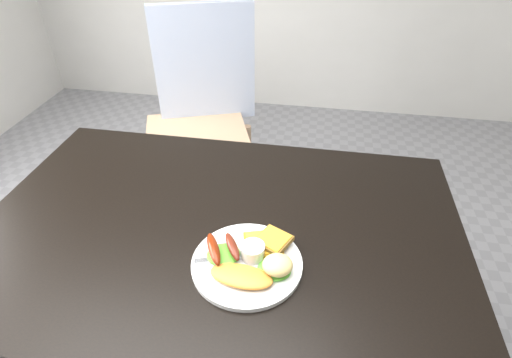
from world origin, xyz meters
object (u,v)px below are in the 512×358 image
(dining_table, at_px, (219,231))
(plate, at_px, (247,263))
(dining_chair, at_px, (197,139))
(person, at_px, (181,123))

(dining_table, relative_size, plate, 4.87)
(dining_chair, height_order, person, person)
(dining_chair, relative_size, plate, 1.93)
(person, bearing_deg, dining_chair, -96.42)
(dining_table, height_order, plate, plate)
(dining_chair, relative_size, person, 0.31)
(dining_chair, xyz_separation_m, plate, (0.43, -0.99, 0.31))
(dining_table, relative_size, person, 0.78)
(person, xyz_separation_m, plate, (0.34, -0.57, -0.02))
(dining_chair, xyz_separation_m, person, (0.10, -0.42, 0.32))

